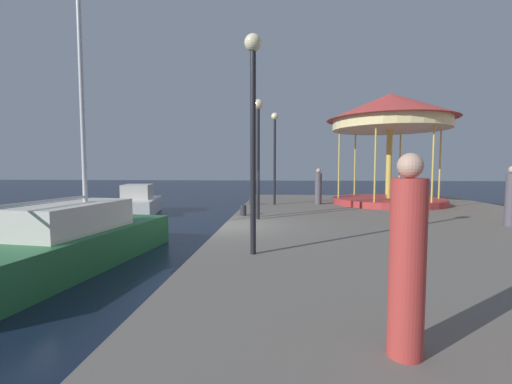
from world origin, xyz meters
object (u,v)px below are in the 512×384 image
carousel (390,122)px  person_by_the_water (511,198)px  lamp_post_near_edge (253,107)px  person_mid_promenade (318,187)px  lamp_post_far_end (275,143)px  bollard_south (243,210)px  person_far_corner (407,262)px  motorboat_white (137,203)px  bollard_center (251,201)px  sailboat_green (70,244)px  lamp_post_mid_promenade (258,138)px

carousel → person_by_the_water: carousel is taller
lamp_post_near_edge → person_mid_promenade: 10.81m
lamp_post_far_end → person_mid_promenade: 3.16m
bollard_south → person_far_corner: bearing=-74.5°
lamp_post_far_end → carousel: bearing=6.8°
motorboat_white → bollard_center: (6.76, -2.06, 0.38)m
sailboat_green → lamp_post_far_end: size_ratio=1.68×
person_by_the_water → bollard_center: bearing=147.3°
motorboat_white → carousel: 14.36m
lamp_post_mid_promenade → lamp_post_far_end: size_ratio=0.93×
motorboat_white → bollard_center: bearing=-16.9°
sailboat_green → person_far_corner: bearing=-37.1°
motorboat_white → carousel: bearing=-4.8°
carousel → person_mid_promenade: bearing=-174.3°
bollard_south → person_mid_promenade: bearing=53.0°
bollard_center → bollard_south: size_ratio=1.00×
person_mid_promenade → person_far_corner: size_ratio=0.91×
sailboat_green → bollard_south: bearing=49.5°
lamp_post_far_end → bollard_south: bearing=-105.3°
carousel → person_far_corner: size_ratio=3.16×
person_far_corner → person_by_the_water: (5.99, 8.01, -0.04)m
bollard_south → person_by_the_water: person_by_the_water is taller
bollard_south → lamp_post_far_end: bearing=74.7°
sailboat_green → lamp_post_mid_promenade: sailboat_green is taller
lamp_post_mid_promenade → person_by_the_water: 8.35m
carousel → person_mid_promenade: 4.84m
person_mid_promenade → person_by_the_water: (5.38, -6.15, 0.05)m
motorboat_white → person_by_the_water: 17.31m
lamp_post_far_end → person_mid_promenade: lamp_post_far_end is taller
lamp_post_mid_promenade → bollard_center: bearing=97.9°
person_far_corner → carousel: bearing=74.0°
bollard_center → person_by_the_water: bearing=-32.7°
motorboat_white → carousel: carousel is taller
carousel → lamp_post_far_end: carousel is taller
carousel → lamp_post_far_end: size_ratio=1.38×
bollard_center → person_far_corner: bearing=-78.6°
person_mid_promenade → person_by_the_water: person_by_the_water is taller
lamp_post_near_edge → person_far_corner: 4.80m
bollard_center → bollard_south: (0.03, -3.85, 0.00)m
bollard_south → lamp_post_mid_promenade: bearing=-55.0°
lamp_post_near_edge → bollard_south: size_ratio=11.47×
sailboat_green → lamp_post_far_end: (5.12, 8.74, 3.22)m
bollard_south → person_by_the_water: bearing=-11.4°
sailboat_green → bollard_south: 6.17m
carousel → bollard_south: 9.22m
sailboat_green → person_far_corner: (6.71, -5.08, 1.07)m
motorboat_white → sailboat_green: bearing=-75.3°
lamp_post_near_edge → person_mid_promenade: (2.43, 10.29, -2.26)m
motorboat_white → person_far_corner: 18.35m
bollard_center → person_mid_promenade: 3.45m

